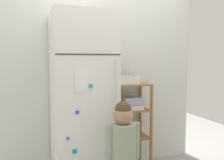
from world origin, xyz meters
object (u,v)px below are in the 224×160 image
object	(u,v)px
refrigerator	(82,101)
fruit_bin	(128,81)
child_standing	(123,145)
pantry_shelf_unit	(131,114)

from	to	relation	value
refrigerator	fruit_bin	size ratio (longest dim) A/B	7.18
child_standing	pantry_shelf_unit	distance (m)	0.80
refrigerator	fruit_bin	world-z (taller)	refrigerator
refrigerator	fruit_bin	distance (m)	0.63
refrigerator	child_standing	size ratio (longest dim) A/B	1.85
pantry_shelf_unit	fruit_bin	size ratio (longest dim) A/B	4.17
refrigerator	child_standing	distance (m)	0.68
refrigerator	child_standing	world-z (taller)	refrigerator
fruit_bin	pantry_shelf_unit	bearing A→B (deg)	-7.50
fruit_bin	refrigerator	bearing A→B (deg)	-165.19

